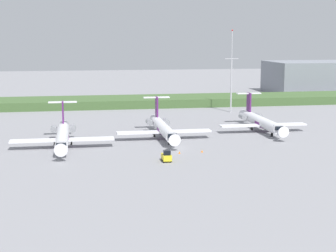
{
  "coord_description": "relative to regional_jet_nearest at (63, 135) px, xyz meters",
  "views": [
    {
      "loc": [
        -21.73,
        -113.96,
        24.51
      ],
      "look_at": [
        0.0,
        12.22,
        3.0
      ],
      "focal_mm": 57.19,
      "sensor_mm": 36.0,
      "label": 1
    }
  ],
  "objects": [
    {
      "name": "baggage_tug",
      "position": [
        20.62,
        -18.2,
        -1.53
      ],
      "size": [
        1.72,
        3.2,
        2.3
      ],
      "color": "yellow",
      "rests_on": "ground"
    },
    {
      "name": "safety_cone_front_marker",
      "position": [
        21.77,
        -11.88,
        -2.26
      ],
      "size": [
        0.44,
        0.44,
        0.55
      ],
      "primitive_type": "cone",
      "color": "orange",
      "rests_on": "ground"
    },
    {
      "name": "antenna_mast",
      "position": [
        53.0,
        47.08,
        8.47
      ],
      "size": [
        4.4,
        0.5,
        26.66
      ],
      "color": "#B2B2B7",
      "rests_on": "ground"
    },
    {
      "name": "safety_cone_mid_marker",
      "position": [
        24.48,
        -11.7,
        -2.26
      ],
      "size": [
        0.44,
        0.44,
        0.55
      ],
      "primitive_type": "cone",
      "color": "orange",
      "rests_on": "ground"
    },
    {
      "name": "regional_jet_nearest",
      "position": [
        0.0,
        0.0,
        0.0
      ],
      "size": [
        22.81,
        31.0,
        9.0
      ],
      "color": "white",
      "rests_on": "ground"
    },
    {
      "name": "distant_hangar",
      "position": [
        114.13,
        100.42,
        4.3
      ],
      "size": [
        54.29,
        28.51,
        13.68
      ],
      "primitive_type": "cube",
      "color": "gray",
      "rests_on": "ground"
    },
    {
      "name": "grass_berm",
      "position": [
        25.07,
        69.22,
        -1.08
      ],
      "size": [
        320.0,
        20.0,
        2.91
      ],
      "primitive_type": "cube",
      "color": "#426033",
      "rests_on": "ground"
    },
    {
      "name": "safety_cone_rear_marker",
      "position": [
        29.5,
        -11.28,
        -2.26
      ],
      "size": [
        0.44,
        0.44,
        0.55
      ],
      "primitive_type": "cone",
      "color": "orange",
      "rests_on": "ground"
    },
    {
      "name": "regional_jet_second",
      "position": [
        23.91,
        6.22,
        0.0
      ],
      "size": [
        22.81,
        31.0,
        9.0
      ],
      "color": "white",
      "rests_on": "ground"
    },
    {
      "name": "ground_plane",
      "position": [
        25.07,
        23.71,
        -2.54
      ],
      "size": [
        500.0,
        500.0,
        0.0
      ],
      "primitive_type": "plane",
      "color": "gray"
    },
    {
      "name": "regional_jet_third",
      "position": [
        50.8,
        11.65,
        0.0
      ],
      "size": [
        22.81,
        31.0,
        9.0
      ],
      "color": "white",
      "rests_on": "ground"
    }
  ]
}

